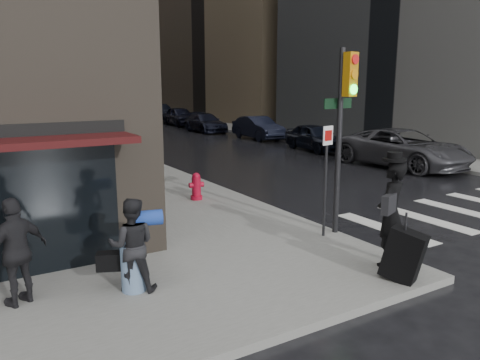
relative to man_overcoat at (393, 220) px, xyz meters
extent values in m
plane|color=black|center=(-1.30, 1.10, -1.10)|extent=(140.00, 140.00, 0.00)
cube|color=slate|center=(-1.30, 28.10, -1.02)|extent=(4.00, 50.00, 0.15)
cube|color=slate|center=(12.20, 28.10, -1.02)|extent=(3.00, 50.00, 0.15)
cube|color=silver|center=(2.20, 2.10, -1.09)|extent=(0.50, 3.00, 0.01)
cube|color=silver|center=(3.80, 2.10, -1.09)|extent=(0.50, 3.00, 0.01)
cube|color=silver|center=(5.40, 2.10, -1.09)|extent=(0.50, 3.00, 0.01)
cube|color=gray|center=(24.70, 59.10, 11.40)|extent=(22.00, 20.00, 25.00)
cube|color=gray|center=(4.70, 79.10, 14.90)|extent=(40.00, 12.00, 32.00)
imported|color=black|center=(0.08, 0.14, 0.08)|extent=(0.88, 0.74, 2.05)
cylinder|color=black|center=(0.08, 0.14, 1.12)|extent=(0.44, 0.44, 0.05)
cylinder|color=black|center=(0.08, 0.14, 1.18)|extent=(0.27, 0.27, 0.16)
cube|color=black|center=(-0.21, -0.06, 0.35)|extent=(0.46, 0.29, 0.35)
cube|color=black|center=(-0.30, -0.54, -0.47)|extent=(0.62, 0.86, 1.04)
cylinder|color=black|center=(-0.30, -0.54, 0.08)|extent=(0.04, 0.04, 0.48)
imported|color=black|center=(-4.53, 1.55, -0.14)|extent=(0.97, 0.88, 1.62)
cube|color=black|center=(-4.81, 1.85, -0.46)|extent=(0.55, 0.43, 0.30)
cylinder|color=#1B3A98|center=(-4.24, 1.54, 0.29)|extent=(0.53, 0.37, 0.26)
imported|color=black|center=(-6.23, 2.02, -0.07)|extent=(1.11, 0.84, 1.75)
cylinder|color=black|center=(0.60, 2.19, 1.17)|extent=(0.13, 0.13, 4.23)
cube|color=orange|center=(0.64, 1.96, 2.70)|extent=(0.32, 0.23, 0.95)
cylinder|color=red|center=(0.65, 1.86, 3.02)|extent=(0.22, 0.09, 0.21)
cylinder|color=orange|center=(0.65, 1.86, 2.70)|extent=(0.22, 0.09, 0.21)
cylinder|color=#19E533|center=(0.65, 1.86, 2.39)|extent=(0.22, 0.09, 0.21)
cylinder|color=black|center=(0.18, 2.13, 0.32)|extent=(0.06, 0.06, 2.54)
cube|color=white|center=(0.18, 2.10, 1.38)|extent=(0.32, 0.07, 0.42)
cube|color=black|center=(0.60, 2.27, 2.07)|extent=(0.95, 0.18, 0.23)
cylinder|color=#A10922|center=(-0.83, 6.77, -0.89)|extent=(0.36, 0.36, 0.11)
cylinder|color=#A10922|center=(-0.83, 6.77, -0.61)|extent=(0.27, 0.27, 0.67)
sphere|color=#A10922|center=(-0.83, 6.77, -0.25)|extent=(0.25, 0.25, 0.25)
cylinder|color=#A10922|center=(-0.83, 6.77, -0.50)|extent=(0.46, 0.20, 0.16)
imported|color=#414146|center=(9.74, 7.94, -0.27)|extent=(3.08, 6.10, 1.66)
imported|color=black|center=(9.82, 13.93, -0.37)|extent=(2.14, 4.40, 1.45)
imported|color=black|center=(10.02, 19.93, -0.36)|extent=(1.74, 4.55, 1.48)
imported|color=black|center=(9.17, 25.93, -0.40)|extent=(2.11, 4.86, 1.39)
imported|color=black|center=(9.77, 31.93, -0.30)|extent=(2.13, 4.76, 1.59)
imported|color=black|center=(10.24, 37.92, -0.30)|extent=(2.07, 4.93, 1.58)
imported|color=black|center=(9.55, 43.92, -0.41)|extent=(2.33, 4.95, 1.37)
camera|label=1|loc=(-6.81, -5.74, 2.52)|focal=35.00mm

